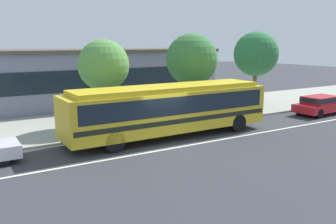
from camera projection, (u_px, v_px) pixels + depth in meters
ground_plane at (165, 144)px, 17.88m from camera, size 120.00×120.00×0.00m
sidewalk_slab at (113, 119)px, 23.34m from camera, size 60.00×8.00×0.12m
lane_stripe_center at (173, 148)px, 17.21m from camera, size 56.00×0.16×0.01m
transit_bus at (169, 107)px, 19.06m from camera, size 11.37×2.62×2.74m
sedan_far_ahead at (321, 104)px, 25.27m from camera, size 4.51×2.02×1.29m
pedestrian_waiting_near_sign at (126, 111)px, 20.65m from camera, size 0.46×0.46×1.71m
pedestrian_walking_along_curb at (156, 105)px, 22.50m from camera, size 0.38×0.38×1.70m
pedestrian_standing_by_tree at (221, 100)px, 24.26m from camera, size 0.41×0.41×1.75m
bus_stop_sign at (221, 94)px, 23.33m from camera, size 0.08×0.44×2.48m
street_tree_near_stop at (104, 66)px, 20.60m from camera, size 2.94×2.94×5.03m
street_tree_mid_block at (192, 60)px, 23.98m from camera, size 3.44×3.44×5.45m
street_tree_far_end at (256, 54)px, 27.69m from camera, size 3.42×3.42×5.69m
station_building at (97, 77)px, 29.41m from camera, size 19.53×7.05×4.44m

